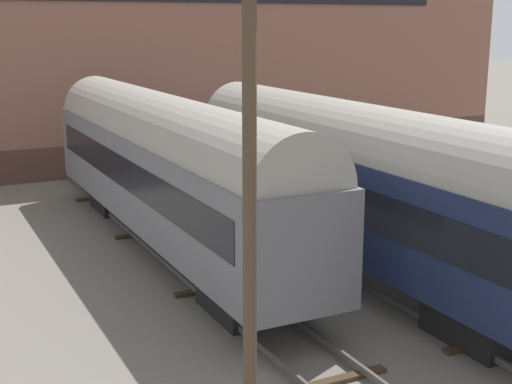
% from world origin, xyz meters
% --- Properties ---
extents(train_car_grey, '(2.85, 18.09, 5.14)m').
position_xyz_m(train_car_grey, '(-4.31, 13.11, 2.94)').
color(train_car_grey, black).
rests_on(train_car_grey, ground).
extents(train_car_navy, '(2.84, 16.79, 5.10)m').
position_xyz_m(train_car_navy, '(0.00, 8.71, 2.92)').
color(train_car_navy, black).
rests_on(train_car_navy, ground).
extents(utility_pole, '(1.80, 0.24, 8.95)m').
position_xyz_m(utility_pole, '(-6.77, 1.90, 4.64)').
color(utility_pole, '#473828').
rests_on(utility_pole, ground).
extents(warehouse_building, '(35.02, 13.16, 16.19)m').
position_xyz_m(warehouse_building, '(3.90, 32.05, 8.10)').
color(warehouse_building, '#4F342A').
rests_on(warehouse_building, ground).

